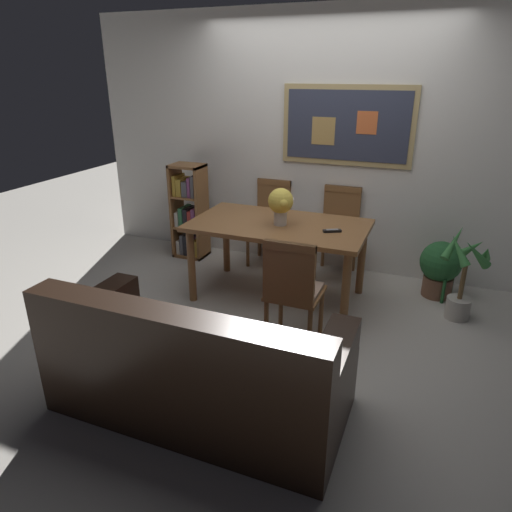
% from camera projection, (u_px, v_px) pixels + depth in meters
% --- Properties ---
extents(ground_plane, '(12.00, 12.00, 0.00)m').
position_uv_depth(ground_plane, '(277.00, 317.00, 4.03)').
color(ground_plane, '#B7B2A8').
extents(wall_back_with_painting, '(5.20, 0.14, 2.60)m').
position_uv_depth(wall_back_with_painting, '(324.00, 144.00, 4.70)').
color(wall_back_with_painting, silver).
rests_on(wall_back_with_painting, ground_plane).
extents(dining_table, '(1.58, 0.90, 0.73)m').
position_uv_depth(dining_table, '(279.00, 233.00, 4.15)').
color(dining_table, brown).
rests_on(dining_table, ground_plane).
extents(dining_chair_far_left, '(0.40, 0.41, 0.91)m').
position_uv_depth(dining_chair_far_left, '(271.00, 215.00, 5.02)').
color(dining_chair_far_left, brown).
rests_on(dining_chair_far_left, ground_plane).
extents(dining_chair_near_right, '(0.40, 0.41, 0.91)m').
position_uv_depth(dining_chair_near_right, '(292.00, 286.00, 3.38)').
color(dining_chair_near_right, brown).
rests_on(dining_chair_near_right, ground_plane).
extents(dining_chair_far_right, '(0.40, 0.41, 0.91)m').
position_uv_depth(dining_chair_far_right, '(339.00, 224.00, 4.74)').
color(dining_chair_far_right, brown).
rests_on(dining_chair_far_right, ground_plane).
extents(leather_couch, '(1.80, 0.84, 0.84)m').
position_uv_depth(leather_couch, '(195.00, 370.00, 2.80)').
color(leather_couch, black).
rests_on(leather_couch, ground_plane).
extents(bookshelf, '(0.36, 0.28, 1.06)m').
position_uv_depth(bookshelf, '(190.00, 214.00, 5.18)').
color(bookshelf, brown).
rests_on(bookshelf, ground_plane).
extents(potted_ivy, '(0.38, 0.38, 0.55)m').
position_uv_depth(potted_ivy, '(440.00, 267.00, 4.30)').
color(potted_ivy, brown).
rests_on(potted_ivy, ground_plane).
extents(potted_palm, '(0.41, 0.41, 0.81)m').
position_uv_depth(potted_palm, '(463.00, 278.00, 3.86)').
color(potted_palm, '#B2ADA3').
rests_on(potted_palm, ground_plane).
extents(flower_vase, '(0.23, 0.23, 0.33)m').
position_uv_depth(flower_vase, '(281.00, 203.00, 4.01)').
color(flower_vase, beige).
rests_on(flower_vase, dining_table).
extents(tv_remote, '(0.16, 0.11, 0.02)m').
position_uv_depth(tv_remote, '(332.00, 231.00, 3.89)').
color(tv_remote, black).
rests_on(tv_remote, dining_table).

